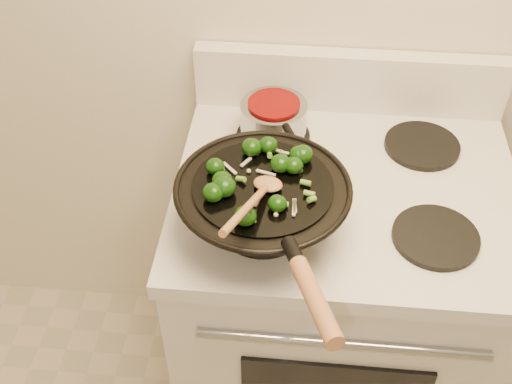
{
  "coord_description": "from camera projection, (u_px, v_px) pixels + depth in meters",
  "views": [
    {
      "loc": [
        -0.21,
        0.09,
        1.9
      ],
      "look_at": [
        -0.29,
        1.03,
        1.02
      ],
      "focal_mm": 45.0,
      "sensor_mm": 36.0,
      "label": 1
    }
  ],
  "objects": [
    {
      "name": "stove",
      "position": [
        331.0,
        304.0,
        1.76
      ],
      "size": [
        0.78,
        0.67,
        1.08
      ],
      "color": "white",
      "rests_on": "ground"
    },
    {
      "name": "stirfry",
      "position": [
        257.0,
        175.0,
        1.27
      ],
      "size": [
        0.23,
        0.25,
        0.04
      ],
      "color": "#0F3508",
      "rests_on": "wok"
    },
    {
      "name": "saucepan",
      "position": [
        274.0,
        120.0,
        1.53
      ],
      "size": [
        0.16,
        0.25,
        0.09
      ],
      "color": "#92959A",
      "rests_on": "stove"
    },
    {
      "name": "wok",
      "position": [
        263.0,
        204.0,
        1.3
      ],
      "size": [
        0.36,
        0.58,
        0.17
      ],
      "color": "black",
      "rests_on": "stove"
    },
    {
      "name": "wooden_spoon",
      "position": [
        256.0,
        197.0,
        1.19
      ],
      "size": [
        0.1,
        0.26,
        0.11
      ],
      "color": "#A66B41",
      "rests_on": "wok"
    }
  ]
}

